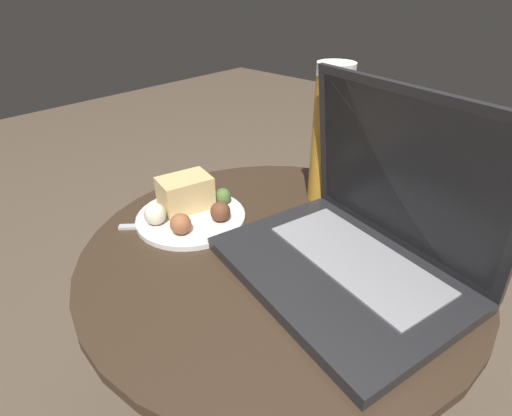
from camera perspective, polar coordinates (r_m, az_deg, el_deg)
The scene contains 5 objects.
table at distance 0.76m, azimuth 2.97°, elevation -16.28°, with size 0.62×0.62×0.55m.
laptop at distance 0.58m, azimuth 14.48°, elevation -4.37°, with size 0.38×0.32×0.26m.
beer_glass at distance 0.74m, azimuth 10.50°, elevation 10.19°, with size 0.07×0.07×0.25m.
snack_plate at distance 0.71m, azimuth -9.60°, elevation 0.22°, with size 0.19×0.19×0.07m.
fork at distance 0.70m, azimuth -10.47°, elevation -2.44°, with size 0.14×0.14×0.00m.
Camera 1 is at (0.32, -0.41, 0.93)m, focal length 28.00 mm.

